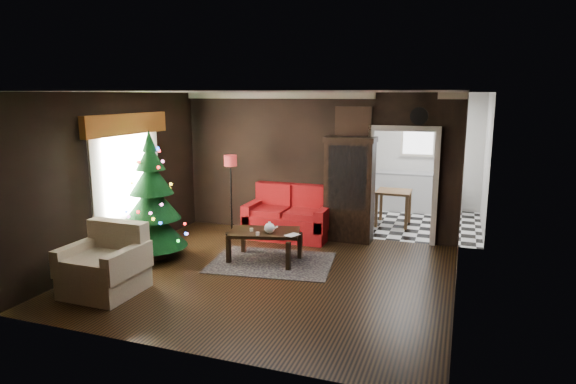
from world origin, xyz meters
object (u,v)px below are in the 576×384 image
(armchair, at_px, (103,262))
(kitchen_table, at_px, (393,208))
(floor_lamp, at_px, (231,195))
(curio_cabinet, at_px, (349,192))
(christmas_tree, at_px, (152,198))
(wall_clock, at_px, (419,116))
(teapot, at_px, (269,228))
(loveseat, at_px, (288,213))
(coffee_table, at_px, (265,246))

(armchair, relative_size, kitchen_table, 1.34)
(floor_lamp, bearing_deg, armchair, -98.15)
(curio_cabinet, height_order, christmas_tree, christmas_tree)
(armchair, relative_size, wall_clock, 3.14)
(wall_clock, bearing_deg, christmas_tree, -150.21)
(teapot, bearing_deg, loveseat, 98.19)
(loveseat, distance_m, kitchen_table, 2.45)
(christmas_tree, relative_size, coffee_table, 1.86)
(loveseat, relative_size, floor_lamp, 1.08)
(teapot, height_order, wall_clock, wall_clock)
(loveseat, bearing_deg, floor_lamp, -162.82)
(armchair, bearing_deg, kitchen_table, 57.98)
(kitchen_table, bearing_deg, teapot, -116.08)
(teapot, bearing_deg, curio_cabinet, 62.64)
(coffee_table, distance_m, teapot, 0.39)
(loveseat, relative_size, coffee_table, 1.49)
(curio_cabinet, xyz_separation_m, teapot, (-0.92, -1.79, -0.33))
(loveseat, height_order, curio_cabinet, curio_cabinet)
(christmas_tree, distance_m, coffee_table, 2.06)
(armchair, bearing_deg, teapot, 48.54)
(christmas_tree, relative_size, wall_clock, 6.66)
(armchair, height_order, teapot, armchair)
(teapot, bearing_deg, kitchen_table, 63.92)
(curio_cabinet, distance_m, teapot, 2.04)
(loveseat, height_order, teapot, loveseat)
(curio_cabinet, relative_size, floor_lamp, 1.20)
(loveseat, bearing_deg, curio_cabinet, 10.83)
(armchair, relative_size, coffee_table, 0.88)
(loveseat, bearing_deg, teapot, -81.81)
(floor_lamp, height_order, armchair, floor_lamp)
(loveseat, xyz_separation_m, armchair, (-1.52, -3.48, -0.04))
(floor_lamp, distance_m, wall_clock, 3.82)
(christmas_tree, bearing_deg, kitchen_table, 45.40)
(floor_lamp, relative_size, kitchen_table, 2.10)
(teapot, bearing_deg, armchair, -132.33)
(wall_clock, distance_m, kitchen_table, 2.43)
(curio_cabinet, distance_m, wall_clock, 1.88)
(coffee_table, relative_size, wall_clock, 3.57)
(coffee_table, distance_m, wall_clock, 3.61)
(loveseat, xyz_separation_m, floor_lamp, (-1.07, -0.33, 0.33))
(armchair, xyz_separation_m, wall_clock, (3.87, 3.88, 1.92))
(floor_lamp, xyz_separation_m, kitchen_table, (2.87, 1.98, -0.45))
(floor_lamp, distance_m, kitchen_table, 3.51)
(loveseat, bearing_deg, armchair, -113.56)
(loveseat, distance_m, teapot, 1.59)
(floor_lamp, relative_size, christmas_tree, 0.74)
(loveseat, bearing_deg, christmas_tree, -131.89)
(coffee_table, bearing_deg, armchair, -128.62)
(christmas_tree, bearing_deg, coffee_table, 14.70)
(armchair, height_order, kitchen_table, armchair)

